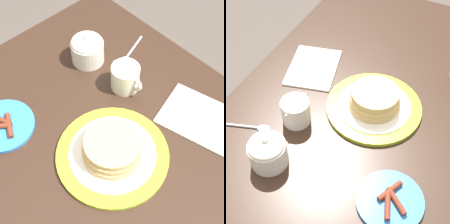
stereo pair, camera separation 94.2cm
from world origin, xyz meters
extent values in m
cube|color=#332116|center=(0.00, 0.00, 0.76)|extent=(1.17, 0.82, 0.03)
cube|color=#332116|center=(-0.52, 0.35, 0.37)|extent=(0.07, 0.07, 0.75)
cylinder|color=#AAC628|center=(-0.06, -0.01, 0.78)|extent=(0.28, 0.28, 0.01)
cylinder|color=white|center=(-0.06, -0.01, 0.79)|extent=(0.22, 0.22, 0.00)
cylinder|color=tan|center=(-0.06, -0.01, 0.80)|extent=(0.15, 0.15, 0.02)
cylinder|color=tan|center=(-0.06, -0.01, 0.82)|extent=(0.14, 0.14, 0.02)
cylinder|color=tan|center=(-0.06, -0.01, 0.84)|extent=(0.14, 0.14, 0.02)
cylinder|color=#337AC6|center=(-0.32, -0.16, 0.78)|extent=(0.16, 0.16, 0.01)
cylinder|color=maroon|center=(-0.30, -0.15, 0.79)|extent=(0.07, 0.04, 0.01)
cylinder|color=silver|center=(-0.20, 0.17, 0.81)|extent=(0.08, 0.08, 0.08)
cone|color=silver|center=(-0.23, 0.17, 0.84)|extent=(0.03, 0.04, 0.04)
torus|color=silver|center=(-0.16, 0.17, 0.82)|extent=(0.04, 0.01, 0.04)
cylinder|color=silver|center=(-0.35, 0.16, 0.81)|extent=(0.10, 0.10, 0.07)
ellipsoid|color=silver|center=(-0.35, 0.16, 0.85)|extent=(0.09, 0.09, 0.03)
sphere|color=silver|center=(-0.35, 0.16, 0.87)|extent=(0.02, 0.02, 0.02)
cube|color=white|center=(0.02, 0.24, 0.78)|extent=(0.23, 0.20, 0.01)
cylinder|color=silver|center=(-0.29, 0.30, 0.78)|extent=(0.04, 0.10, 0.01)
ellipsoid|color=silver|center=(-0.27, 0.24, 0.78)|extent=(0.04, 0.04, 0.01)
camera|label=1|loc=(0.23, -0.28, 1.54)|focal=55.00mm
camera|label=2|loc=(-0.71, -0.22, 1.53)|focal=55.00mm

